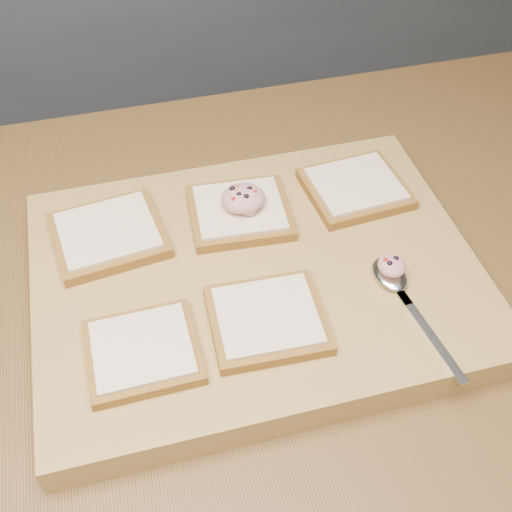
{
  "coord_description": "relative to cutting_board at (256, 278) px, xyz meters",
  "views": [
    {
      "loc": [
        -0.08,
        -0.52,
        1.51
      ],
      "look_at": [
        0.05,
        -0.03,
        0.96
      ],
      "focal_mm": 45.0,
      "sensor_mm": 36.0,
      "label": 1
    }
  ],
  "objects": [
    {
      "name": "bread_near_center",
      "position": [
        -0.01,
        -0.08,
        0.03
      ],
      "size": [
        0.13,
        0.12,
        0.02
      ],
      "color": "#926125",
      "rests_on": "cutting_board"
    },
    {
      "name": "spoon_salad",
      "position": [
        0.15,
        -0.06,
        0.04
      ],
      "size": [
        0.03,
        0.03,
        0.02
      ],
      "color": "#DB968C",
      "rests_on": "spoon"
    },
    {
      "name": "bread_far_center",
      "position": [
        0.0,
        0.09,
        0.03
      ],
      "size": [
        0.13,
        0.12,
        0.02
      ],
      "color": "#926125",
      "rests_on": "cutting_board"
    },
    {
      "name": "back_counter",
      "position": [
        -0.05,
        1.46,
        -0.45
      ],
      "size": [
        3.6,
        0.62,
        0.94
      ],
      "color": "slate",
      "rests_on": "ground"
    },
    {
      "name": "bread_near_left",
      "position": [
        -0.15,
        -0.09,
        0.03
      ],
      "size": [
        0.12,
        0.11,
        0.02
      ],
      "color": "#926125",
      "rests_on": "cutting_board"
    },
    {
      "name": "bread_far_right",
      "position": [
        0.16,
        0.09,
        0.03
      ],
      "size": [
        0.13,
        0.12,
        0.02
      ],
      "color": "#926125",
      "rests_on": "cutting_board"
    },
    {
      "name": "cutting_board",
      "position": [
        0.0,
        0.0,
        0.0
      ],
      "size": [
        0.52,
        0.4,
        0.04
      ],
      "primitive_type": "cube",
      "color": "tan",
      "rests_on": "island_counter"
    },
    {
      "name": "spoon",
      "position": [
        0.15,
        -0.07,
        0.03
      ],
      "size": [
        0.04,
        0.18,
        0.01
      ],
      "color": "silver",
      "rests_on": "cutting_board"
    },
    {
      "name": "island_counter",
      "position": [
        -0.05,
        0.03,
        -0.47
      ],
      "size": [
        2.0,
        0.8,
        0.9
      ],
      "color": "slate",
      "rests_on": "ground"
    },
    {
      "name": "bread_far_left",
      "position": [
        -0.16,
        0.09,
        0.03
      ],
      "size": [
        0.15,
        0.14,
        0.02
      ],
      "color": "#926125",
      "rests_on": "cutting_board"
    },
    {
      "name": "tuna_salad_dollop",
      "position": [
        0.01,
        0.09,
        0.05
      ],
      "size": [
        0.06,
        0.05,
        0.03
      ],
      "color": "#DB968C",
      "rests_on": "bread_far_center"
    }
  ]
}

